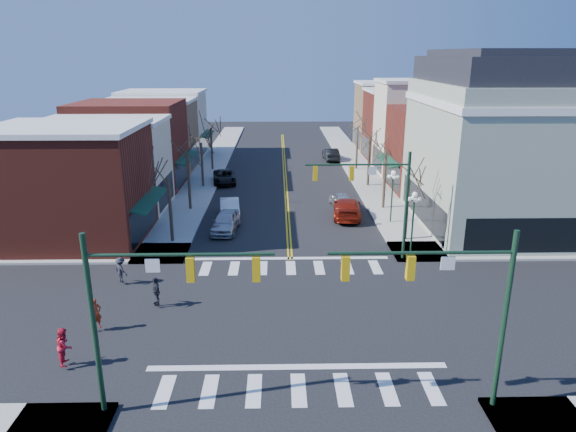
{
  "coord_description": "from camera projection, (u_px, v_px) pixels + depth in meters",
  "views": [
    {
      "loc": [
        -0.78,
        -23.81,
        12.96
      ],
      "look_at": [
        -0.14,
        8.28,
        2.8
      ],
      "focal_mm": 32.0,
      "sensor_mm": 36.0,
      "label": 1
    }
  ],
  "objects": [
    {
      "name": "tree_left_c",
      "position": [
        202.0,
        165.0,
        51.51
      ],
      "size": [
        0.24,
        0.24,
        4.55
      ],
      "primitive_type": "cylinder",
      "color": "#382B21",
      "rests_on": "ground"
    },
    {
      "name": "bldg_right_brick_b",
      "position": [
        406.0,
        126.0,
        64.72
      ],
      "size": [
        10.0,
        8.0,
        8.5
      ],
      "primitive_type": "cube",
      "color": "maroon",
      "rests_on": "ground"
    },
    {
      "name": "traffic_mast_far_right",
      "position": [
        378.0,
        191.0,
        32.36
      ],
      "size": [
        6.6,
        0.28,
        7.2
      ],
      "color": "#14331E",
      "rests_on": "ground"
    },
    {
      "name": "pedestrian_red_a",
      "position": [
        96.0,
        314.0,
        24.87
      ],
      "size": [
        0.66,
        0.66,
        1.55
      ],
      "primitive_type": "imported",
      "rotation": [
        0.0,
        0.0,
        0.78
      ],
      "color": "#A92C12",
      "rests_on": "sidewalk_left"
    },
    {
      "name": "tree_right_b",
      "position": [
        385.0,
        180.0,
        44.11
      ],
      "size": [
        0.24,
        0.24,
        5.18
      ],
      "primitive_type": "cylinder",
      "color": "#382B21",
      "rests_on": "ground"
    },
    {
      "name": "lamppost_corner",
      "position": [
        413.0,
        212.0,
        33.99
      ],
      "size": [
        0.36,
        0.36,
        4.33
      ],
      "color": "#14331E",
      "rests_on": "ground"
    },
    {
      "name": "bldg_left_stucco_b",
      "position": [
        164.0,
        125.0,
        66.55
      ],
      "size": [
        10.0,
        8.0,
        8.2
      ],
      "primitive_type": "cube",
      "color": "beige",
      "rests_on": "ground"
    },
    {
      "name": "pedestrian_dark_b",
      "position": [
        121.0,
        270.0,
        29.96
      ],
      "size": [
        1.12,
        1.08,
        1.53
      ],
      "primitive_type": "imported",
      "rotation": [
        0.0,
        0.0,
        2.43
      ],
      "color": "black",
      "rests_on": "sidewalk_left"
    },
    {
      "name": "victorian_corner",
      "position": [
        506.0,
        141.0,
        38.75
      ],
      "size": [
        12.25,
        14.25,
        13.3
      ],
      "color": "#98A38D",
      "rests_on": "ground"
    },
    {
      "name": "tree_right_a",
      "position": [
        407.0,
        210.0,
        36.57
      ],
      "size": [
        0.24,
        0.24,
        4.62
      ],
      "primitive_type": "cylinder",
      "color": "#382B21",
      "rests_on": "ground"
    },
    {
      "name": "bldg_left_tan",
      "position": [
        150.0,
        136.0,
        59.22
      ],
      "size": [
        10.0,
        7.5,
        7.8
      ],
      "primitive_type": "cube",
      "color": "#9D7F56",
      "rests_on": "ground"
    },
    {
      "name": "car_left_far",
      "position": [
        224.0,
        177.0,
        53.63
      ],
      "size": [
        2.88,
        5.17,
        1.37
      ],
      "primitive_type": "imported",
      "rotation": [
        0.0,
        0.0,
        0.13
      ],
      "color": "black",
      "rests_on": "ground"
    },
    {
      "name": "ground",
      "position": [
        294.0,
        315.0,
        26.62
      ],
      "size": [
        160.0,
        160.0,
        0.0
      ],
      "primitive_type": "plane",
      "color": "black",
      "rests_on": "ground"
    },
    {
      "name": "sidewalk_left",
      "position": [
        188.0,
        206.0,
        45.5
      ],
      "size": [
        3.5,
        70.0,
        0.15
      ],
      "primitive_type": "cube",
      "color": "#9E9B93",
      "rests_on": "ground"
    },
    {
      "name": "bldg_left_brick_b",
      "position": [
        131.0,
        145.0,
        51.26
      ],
      "size": [
        10.0,
        9.0,
        8.5
      ],
      "primitive_type": "cube",
      "color": "maroon",
      "rests_on": "ground"
    },
    {
      "name": "tree_left_a",
      "position": [
        170.0,
        211.0,
        36.23
      ],
      "size": [
        0.24,
        0.24,
        4.76
      ],
      "primitive_type": "cylinder",
      "color": "#382B21",
      "rests_on": "ground"
    },
    {
      "name": "car_left_near",
      "position": [
        226.0,
        222.0,
        39.05
      ],
      "size": [
        2.23,
        4.68,
        1.54
      ],
      "primitive_type": "imported",
      "rotation": [
        0.0,
        0.0,
        -0.09
      ],
      "color": "#AFAFB3",
      "rests_on": "ground"
    },
    {
      "name": "traffic_mast_near_right",
      "position": [
        456.0,
        297.0,
        18.25
      ],
      "size": [
        6.6,
        0.28,
        7.2
      ],
      "color": "#14331E",
      "rests_on": "ground"
    },
    {
      "name": "tree_left_b",
      "position": [
        189.0,
        182.0,
        43.81
      ],
      "size": [
        0.24,
        0.24,
        5.04
      ],
      "primitive_type": "cylinder",
      "color": "#382B21",
      "rests_on": "ground"
    },
    {
      "name": "bldg_right_brick_a",
      "position": [
        444.0,
        150.0,
        50.26
      ],
      "size": [
        10.0,
        8.5,
        8.0
      ],
      "primitive_type": "cube",
      "color": "maroon",
      "rests_on": "ground"
    },
    {
      "name": "bldg_left_stucco_a",
      "position": [
        106.0,
        167.0,
        43.78
      ],
      "size": [
        10.0,
        7.0,
        7.5
      ],
      "primitive_type": "cube",
      "color": "beige",
      "rests_on": "ground"
    },
    {
      "name": "tree_right_d",
      "position": [
        357.0,
        149.0,
        59.39
      ],
      "size": [
        0.24,
        0.24,
        4.97
      ],
      "primitive_type": "cylinder",
      "color": "#382B21",
      "rests_on": "ground"
    },
    {
      "name": "tree_right_c",
      "position": [
        369.0,
        163.0,
        51.79
      ],
      "size": [
        0.24,
        0.24,
        4.83
      ],
      "primitive_type": "cylinder",
      "color": "#382B21",
      "rests_on": "ground"
    },
    {
      "name": "tree_left_d",
      "position": [
        212.0,
        149.0,
        59.08
      ],
      "size": [
        0.24,
        0.24,
        4.9
      ],
      "primitive_type": "cylinder",
      "color": "#382B21",
      "rests_on": "ground"
    },
    {
      "name": "pedestrian_red_b",
      "position": [
        65.0,
        346.0,
        22.01
      ],
      "size": [
        0.79,
        0.93,
        1.69
      ],
      "primitive_type": "imported",
      "rotation": [
        0.0,
        0.0,
        1.76
      ],
      "color": "red",
      "rests_on": "sidewalk_left"
    },
    {
      "name": "traffic_mast_near_left",
      "position": [
        143.0,
        300.0,
        18.04
      ],
      "size": [
        6.6,
        0.28,
        7.2
      ],
      "color": "#14331E",
      "rests_on": "ground"
    },
    {
      "name": "sidewalk_right",
      "position": [
        385.0,
        205.0,
        45.83
      ],
      "size": [
        3.5,
        70.0,
        0.15
      ],
      "primitive_type": "cube",
      "color": "#9E9B93",
      "rests_on": "ground"
    },
    {
      "name": "car_left_mid",
      "position": [
        230.0,
        208.0,
        42.49
      ],
      "size": [
        2.06,
        4.6,
        1.46
      ],
      "primitive_type": "imported",
      "rotation": [
        0.0,
        0.0,
        0.12
      ],
      "color": "silver",
      "rests_on": "ground"
    },
    {
      "name": "car_right_near",
      "position": [
        347.0,
        208.0,
        42.41
      ],
      "size": [
        2.85,
        5.71,
        1.59
      ],
      "primitive_type": "imported",
      "rotation": [
        0.0,
        0.0,
        3.03
      ],
      "color": "maroon",
      "rests_on": "ground"
    },
    {
      "name": "bldg_right_tan",
      "position": [
        393.0,
        117.0,
        72.27
      ],
      "size": [
        10.0,
        8.0,
        9.0
      ],
      "primitive_type": "cube",
      "color": "#9D7F56",
      "rests_on": "ground"
    },
    {
      "name": "bldg_right_stucco",
      "position": [
        423.0,
        128.0,
        57.34
      ],
      "size": [
        10.0,
        7.0,
        10.0
      ],
      "primitive_type": "cube",
      "color": "beige",
      "rests_on": "ground"
    },
    {
      "name": "pedestrian_dark_a",
      "position": [
        156.0,
        291.0,
        27.25
      ],
      "size": [
        0.78,
        0.99,
        1.57
      ],
      "primitive_type": "imported",
      "rotation": [
        0.0,
        0.0,
        -1.07
      ],
      "color": "black",
      "rests_on": "sidewalk_left"
    },
    {
      "name": "car_right_far",
      "position": [
        331.0,
        154.0,
        65.31
      ],
      "size": [
        1.98,
        4.77,
        1.53
      ],
      "primitive_type": "imported",
      "rotation": [
        0.0,
        0.0,
        3.22
      ],
      "color": "black",
      "rests_on": "ground"
    },
    {
      "name": "car_right_mid",
      "position": [
        341.0,
        200.0,
        45.28
      ],
      "size": [
        2.05,
        4.1,
        1.34
      ],
      "primitive_type": "imported",
      "rotation": [
        0.0,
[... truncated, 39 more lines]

